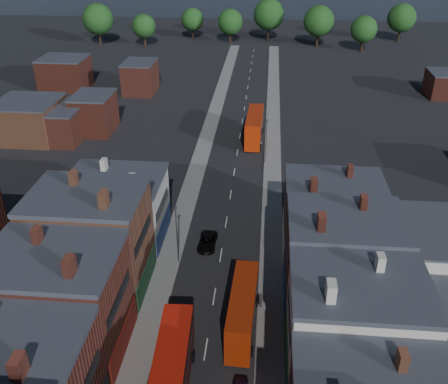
% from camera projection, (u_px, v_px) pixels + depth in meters
% --- Properties ---
extents(pavement_west, '(3.00, 200.00, 0.12)m').
position_uv_depth(pavement_west, '(191.00, 187.00, 80.46)').
color(pavement_west, gray).
rests_on(pavement_west, ground).
extents(pavement_east, '(3.00, 200.00, 0.12)m').
position_uv_depth(pavement_east, '(272.00, 190.00, 79.43)').
color(pavement_east, gray).
rests_on(pavement_east, ground).
extents(lamp_post_2, '(0.25, 0.70, 8.12)m').
position_uv_depth(lamp_post_2, '(177.00, 231.00, 60.69)').
color(lamp_post_2, slate).
rests_on(lamp_post_2, ground).
extents(lamp_post_3, '(0.25, 0.70, 8.12)m').
position_uv_depth(lamp_post_3, '(266.00, 138.00, 85.98)').
color(lamp_post_3, slate).
rests_on(lamp_post_3, ground).
extents(bus_0, '(3.60, 12.49, 5.34)m').
position_uv_depth(bus_0, '(172.00, 373.00, 44.19)').
color(bus_0, red).
rests_on(bus_0, ground).
extents(bus_1, '(3.12, 11.16, 4.78)m').
position_uv_depth(bus_1, '(243.00, 310.00, 51.68)').
color(bus_1, '#A52609').
rests_on(bus_1, ground).
extents(bus_2, '(3.44, 12.59, 5.40)m').
position_uv_depth(bus_2, '(254.00, 127.00, 95.53)').
color(bus_2, '#B72608').
rests_on(bus_2, ground).
extents(car_2, '(2.35, 4.95, 1.36)m').
position_uv_depth(car_2, '(207.00, 242.00, 65.78)').
color(car_2, black).
rests_on(car_2, ground).
extents(car_3, '(1.95, 4.02, 1.13)m').
position_uv_depth(car_3, '(257.00, 145.00, 93.86)').
color(car_3, silver).
rests_on(car_3, ground).
extents(ped_3, '(0.81, 1.17, 1.82)m').
position_uv_depth(ped_3, '(260.00, 300.00, 55.30)').
color(ped_3, '#5E5850').
rests_on(ped_3, pavement_east).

